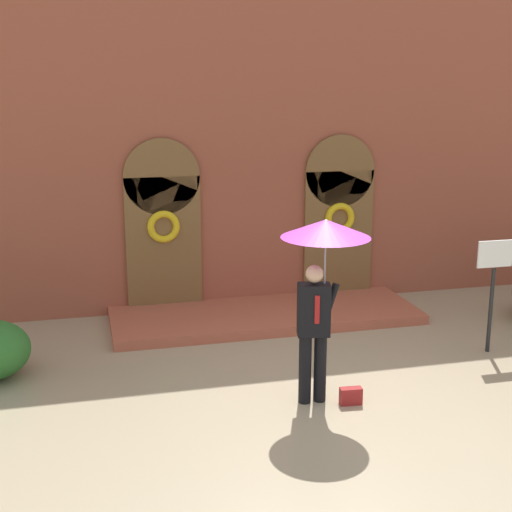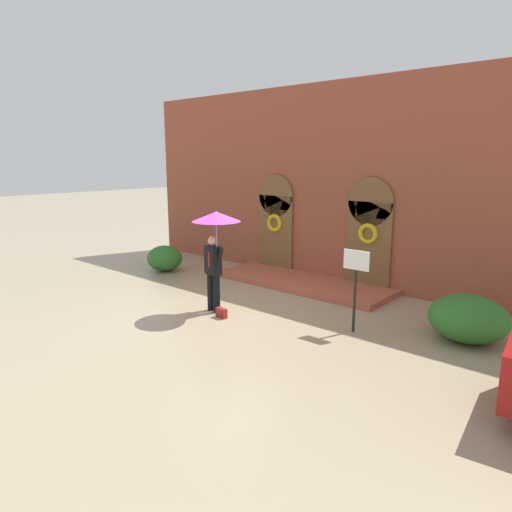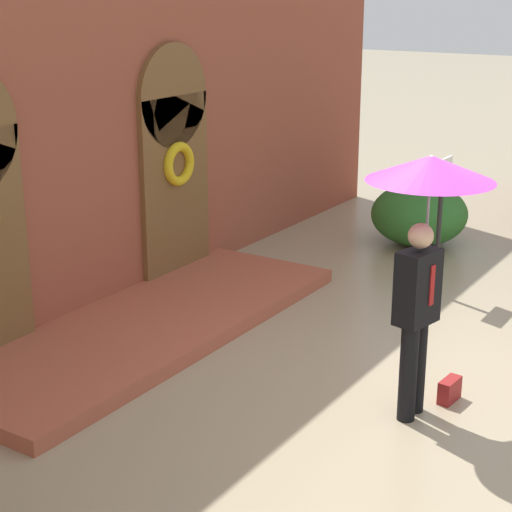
% 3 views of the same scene
% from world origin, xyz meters
% --- Properties ---
extents(ground_plane, '(80.00, 80.00, 0.00)m').
position_xyz_m(ground_plane, '(0.00, 0.00, 0.00)').
color(ground_plane, tan).
extents(building_facade, '(14.00, 2.30, 5.60)m').
position_xyz_m(building_facade, '(-0.00, 4.15, 2.68)').
color(building_facade, brown).
rests_on(building_facade, ground).
extents(person_with_umbrella, '(1.10, 1.10, 2.36)m').
position_xyz_m(person_with_umbrella, '(-0.13, -0.15, 1.91)').
color(person_with_umbrella, black).
rests_on(person_with_umbrella, ground).
extents(handbag, '(0.29, 0.14, 0.22)m').
position_xyz_m(handbag, '(0.22, -0.35, 0.11)').
color(handbag, maroon).
rests_on(handbag, ground).
extents(sign_post, '(0.56, 0.06, 1.72)m').
position_xyz_m(sign_post, '(2.89, 0.84, 1.16)').
color(sign_post, black).
rests_on(sign_post, ground).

